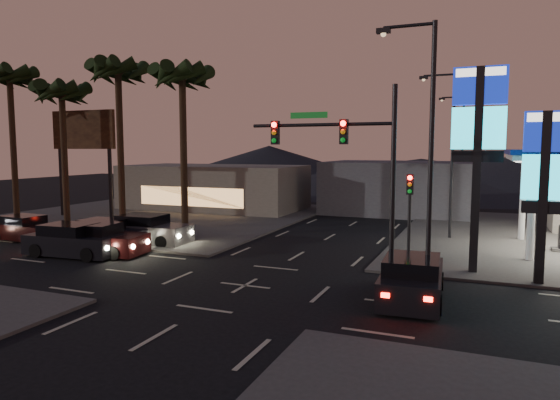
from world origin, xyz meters
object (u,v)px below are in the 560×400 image
at_px(traffic_signal_mast, 350,156).
at_px(suv_station, 412,279).
at_px(car_lane_b_front, 147,230).
at_px(pylon_sign_short, 544,171).
at_px(car_lane_b_rear, 26,229).
at_px(pylon_sign_tall, 478,128).
at_px(car_lane_a_mid, 98,240).
at_px(car_lane_b_mid, 106,234).
at_px(car_lane_a_front, 73,241).

distance_m(traffic_signal_mast, suv_station, 5.42).
xyz_separation_m(car_lane_b_front, suv_station, (15.83, -5.34, -0.02)).
relative_size(pylon_sign_short, car_lane_b_rear, 1.48).
xyz_separation_m(pylon_sign_tall, suv_station, (-2.00, -4.88, -5.63)).
height_order(car_lane_b_front, car_lane_b_rear, car_lane_b_front).
xyz_separation_m(pylon_sign_short, car_lane_b_rear, (-27.73, -0.47, -3.96)).
xyz_separation_m(pylon_sign_tall, car_lane_a_mid, (-18.28, -3.05, -5.63)).
xyz_separation_m(pylon_sign_short, suv_station, (-4.50, -3.88, -3.89)).
xyz_separation_m(pylon_sign_tall, car_lane_b_mid, (-19.33, -1.21, -5.68)).
bearing_deg(car_lane_a_mid, car_lane_b_mid, 119.82).
xyz_separation_m(pylon_sign_short, traffic_signal_mast, (-7.24, -2.51, 0.57)).
height_order(traffic_signal_mast, car_lane_a_mid, traffic_signal_mast).
distance_m(car_lane_a_front, suv_station, 17.25).
bearing_deg(car_lane_a_front, pylon_sign_tall, 11.10).
bearing_deg(traffic_signal_mast, car_lane_b_mid, 171.02).
xyz_separation_m(traffic_signal_mast, car_lane_b_mid, (-14.59, 2.30, -4.51)).
height_order(car_lane_a_mid, car_lane_b_front, car_lane_b_front).
height_order(car_lane_b_mid, suv_station, suv_station).
xyz_separation_m(car_lane_a_mid, car_lane_b_rear, (-6.95, 1.57, -0.07)).
height_order(traffic_signal_mast, car_lane_b_rear, traffic_signal_mast).
xyz_separation_m(traffic_signal_mast, car_lane_a_mid, (-13.53, 0.47, -4.46)).
relative_size(pylon_sign_tall, car_lane_b_front, 1.72).
distance_m(pylon_sign_short, car_lane_a_front, 22.23).
xyz_separation_m(pylon_sign_tall, car_lane_b_rear, (-25.23, -1.47, -5.70)).
xyz_separation_m(car_lane_b_front, car_lane_b_mid, (-1.51, -1.66, -0.07)).
distance_m(pylon_sign_tall, car_lane_b_front, 18.69).
relative_size(car_lane_b_mid, car_lane_b_rear, 1.01).
xyz_separation_m(pylon_sign_short, car_lane_b_mid, (-21.83, -0.21, -3.94)).
distance_m(traffic_signal_mast, car_lane_b_front, 14.37).
bearing_deg(car_lane_b_front, pylon_sign_short, -4.09).
xyz_separation_m(pylon_sign_tall, car_lane_a_front, (-19.21, -3.77, -5.62)).
bearing_deg(pylon_sign_short, car_lane_b_front, 175.91).
relative_size(car_lane_a_front, suv_station, 1.03).
bearing_deg(pylon_sign_tall, car_lane_a_front, -168.90).
distance_m(pylon_sign_tall, car_lane_b_mid, 20.18).
xyz_separation_m(car_lane_a_mid, car_lane_b_front, (0.45, 3.50, 0.02)).
bearing_deg(pylon_sign_short, pylon_sign_tall, 158.20).
xyz_separation_m(car_lane_b_rear, suv_station, (23.23, -3.41, 0.07)).
distance_m(car_lane_b_mid, car_lane_b_rear, 5.90).
bearing_deg(car_lane_b_mid, car_lane_a_mid, -60.18).
bearing_deg(car_lane_b_front, car_lane_b_mid, -132.26).
bearing_deg(pylon_sign_short, car_lane_a_mid, -174.38).
relative_size(traffic_signal_mast, suv_station, 1.58).
height_order(pylon_sign_tall, traffic_signal_mast, pylon_sign_tall).
bearing_deg(car_lane_b_mid, car_lane_a_front, -87.35).
relative_size(car_lane_b_rear, suv_station, 0.93).
height_order(car_lane_a_front, suv_station, car_lane_a_front).
bearing_deg(car_lane_b_rear, car_lane_b_front, 14.56).
bearing_deg(car_lane_a_front, car_lane_b_rear, 159.08).
bearing_deg(car_lane_b_mid, car_lane_b_front, 47.74).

